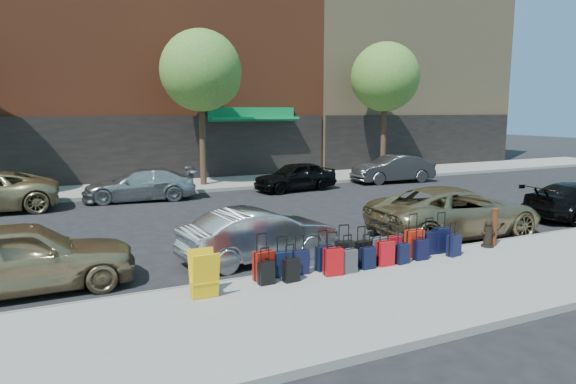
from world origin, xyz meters
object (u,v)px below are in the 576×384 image
tree_right (387,79)px  car_near_0 (22,257)px  suitcase_front_5 (363,253)px  car_far_2 (295,176)px  display_rack (204,275)px  bollard (494,227)px  tree_center (204,73)px  car_near_1 (259,235)px  car_far_1 (140,185)px  car_far_3 (393,169)px  car_near_2 (455,212)px  fire_hydrant (488,234)px

tree_right → car_near_0: tree_right is taller
suitcase_front_5 → car_far_2: 12.16m
display_rack → car_near_0: car_near_0 is taller
bollard → tree_center: bearing=103.6°
tree_center → tree_right: same height
tree_right → bollard: (-7.03, -14.38, -4.75)m
car_near_1 → suitcase_front_5: bearing=-142.4°
car_far_1 → car_far_3: bearing=96.9°
car_far_2 → car_far_1: bearing=-99.5°
display_rack → car_near_2: (8.24, 2.12, 0.13)m
car_near_1 → display_rack: bearing=130.2°
car_far_3 → car_far_1: bearing=-85.8°
fire_hydrant → car_far_1: car_far_1 is taller
suitcase_front_5 → car_near_0: bearing=161.4°
car_near_1 → car_far_3: (11.57, 9.97, 0.06)m
car_near_2 → car_near_0: bearing=92.8°
fire_hydrant → car_far_1: 13.78m
tree_right → bollard: tree_right is taller
tree_right → fire_hydrant: 16.86m
bollard → display_rack: (-7.94, -0.38, -0.07)m
tree_center → car_near_0: 15.36m
fire_hydrant → car_near_0: 10.99m
car_near_2 → car_far_2: size_ratio=1.34×
car_near_2 → car_far_2: (-0.36, 9.83, -0.06)m
car_far_2 → tree_center: bearing=-135.7°
tree_center → car_far_2: tree_center is taller
car_near_0 → car_near_2: bearing=-91.0°
display_rack → tree_center: bearing=75.3°
bollard → car_far_1: car_far_1 is taller
car_near_0 → car_far_2: size_ratio=1.12×
car_near_0 → car_far_2: bearing=-48.9°
tree_right → fire_hydrant: size_ratio=10.15×
car_far_1 → fire_hydrant: bearing=36.9°
car_near_1 → car_near_0: bearing=83.0°
bollard → car_near_0: bearing=170.5°
display_rack → car_near_1: car_near_1 is taller
bollard → car_far_3: size_ratio=0.23×
car_near_0 → car_far_1: 10.89m
fire_hydrant → car_far_2: car_far_2 is taller
suitcase_front_5 → car_near_1: 2.58m
car_near_1 → car_far_3: bearing=-56.7°
car_far_3 → tree_center: bearing=-100.7°
fire_hydrant → display_rack: bearing=-163.2°
tree_right → suitcase_front_5: 18.76m
car_near_0 → car_far_2: car_near_0 is taller
bollard → car_far_1: 13.87m
suitcase_front_5 → car_far_3: car_far_3 is taller
fire_hydrant → bollard: bearing=19.2°
display_rack → car_near_0: (-3.11, 2.24, 0.15)m
tree_center → display_rack: bearing=-106.8°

